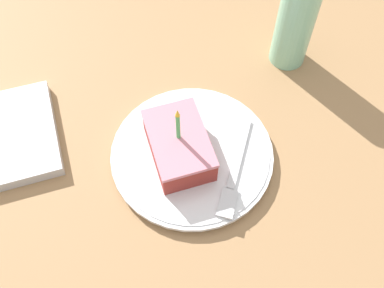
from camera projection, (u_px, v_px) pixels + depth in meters
The scene contains 5 objects.
ground_plane at pixel (200, 146), 0.72m from camera, with size 2.40×2.40×0.04m.
plate at pixel (192, 155), 0.68m from camera, with size 0.25×0.25×0.02m.
cake_slice at pixel (179, 145), 0.65m from camera, with size 0.08×0.12×0.11m.
fork at pixel (234, 174), 0.65m from camera, with size 0.11×0.15×0.00m.
bottle at pixel (297, 16), 0.71m from camera, with size 0.06×0.06×0.24m.
Camera 1 is at (0.12, 0.35, 0.60)m, focal length 42.00 mm.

